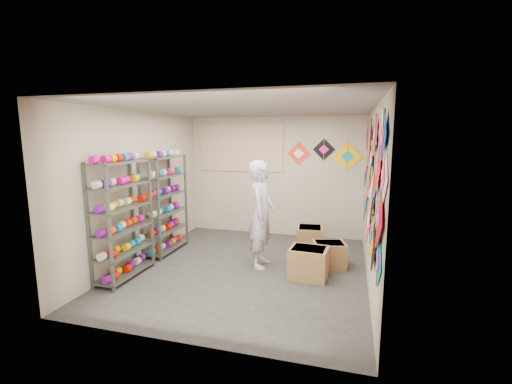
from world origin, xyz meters
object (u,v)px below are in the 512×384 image
(shelf_rack_front, at_px, (122,220))
(carton_b, at_px, (329,255))
(carton_a, at_px, (309,263))
(carton_c, at_px, (310,239))
(shopkeeper, at_px, (262,214))
(shelf_rack_back, at_px, (165,204))

(shelf_rack_front, bearing_deg, carton_b, 22.74)
(carton_a, xyz_separation_m, carton_c, (-0.14, 1.37, -0.01))
(shopkeeper, bearing_deg, shelf_rack_front, 116.82)
(shelf_rack_back, xyz_separation_m, carton_c, (2.72, 0.83, -0.71))
(shopkeeper, xyz_separation_m, carton_a, (0.86, -0.31, -0.68))
(shopkeeper, xyz_separation_m, carton_c, (0.72, 1.07, -0.69))
(shelf_rack_front, height_order, carton_c, shelf_rack_front)
(carton_b, bearing_deg, shopkeeper, 176.98)
(shelf_rack_front, bearing_deg, carton_a, 14.84)
(shelf_rack_back, height_order, carton_c, shelf_rack_back)
(shelf_rack_front, height_order, carton_b, shelf_rack_front)
(shelf_rack_back, height_order, carton_b, shelf_rack_back)
(shelf_rack_back, xyz_separation_m, carton_a, (2.86, -0.54, -0.70))
(shopkeeper, relative_size, carton_a, 3.12)
(shelf_rack_front, xyz_separation_m, shelf_rack_back, (0.00, 1.30, 0.00))
(shelf_rack_front, distance_m, carton_a, 3.05)
(shopkeeper, height_order, carton_a, shopkeeper)
(carton_a, relative_size, carton_c, 1.09)
(shelf_rack_back, relative_size, carton_a, 3.19)
(carton_a, height_order, carton_b, carton_a)
(carton_a, bearing_deg, carton_b, 67.02)
(carton_a, distance_m, carton_c, 1.38)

